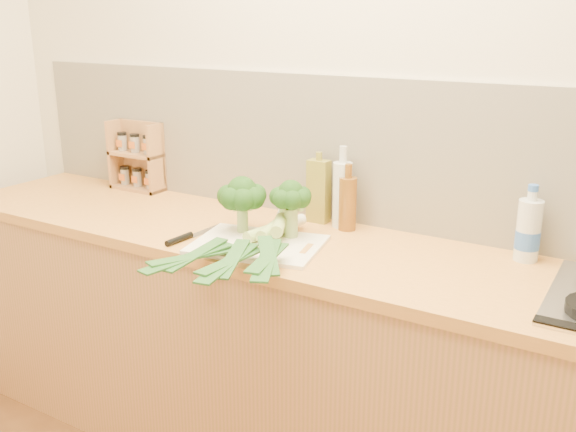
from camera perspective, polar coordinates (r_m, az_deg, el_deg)
name	(u,v)px	position (r m, az deg, el deg)	size (l,w,h in m)	color
room_shell	(360,152)	(2.36, 6.44, 5.64)	(3.50, 3.50, 3.50)	beige
counter	(320,363)	(2.37, 2.84, -12.91)	(3.20, 0.62, 0.90)	#B6784B
chopping_board	(258,245)	(2.17, -2.72, -2.56)	(0.42, 0.31, 0.01)	white
broccoli_left	(242,196)	(2.24, -4.11, 1.82)	(0.17, 0.17, 0.20)	#8CAB64
broccoli_right	(291,198)	(2.18, 0.25, 1.61)	(0.14, 0.15, 0.20)	#8CAB64
leek_front	(249,237)	(2.15, -3.52, -1.89)	(0.20, 0.70, 0.04)	white
leek_mid	(261,237)	(2.10, -2.38, -1.85)	(0.18, 0.68, 0.04)	white
leek_back	(277,232)	(2.09, -1.03, -1.42)	(0.34, 0.64, 0.04)	white
chefs_knife	(187,237)	(2.26, -9.01, -1.84)	(0.05, 0.30, 0.02)	silver
spice_rack	(138,160)	(2.94, -13.16, 4.87)	(0.25, 0.10, 0.30)	#B97E4F
oil_tin	(319,191)	(2.39, 2.73, 2.27)	(0.08, 0.05, 0.27)	#9C9633
glass_bottle	(342,193)	(2.34, 4.83, 2.01)	(0.07, 0.07, 0.30)	silver
amber_bottle	(348,203)	(2.32, 5.32, 1.20)	(0.06, 0.06, 0.24)	brown
water_bottle	(528,232)	(2.15, 20.57, -1.35)	(0.08, 0.08, 0.23)	silver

